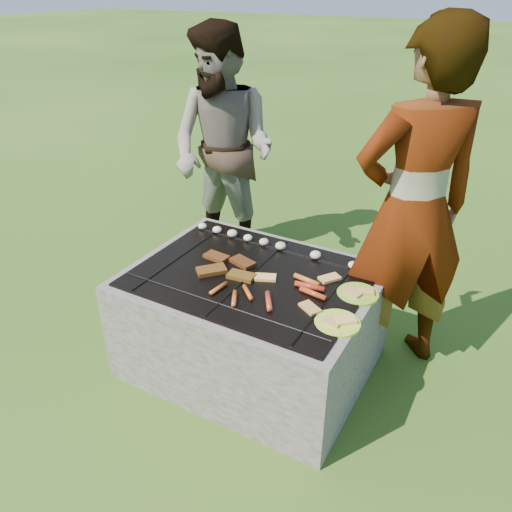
# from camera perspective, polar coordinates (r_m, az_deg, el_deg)

# --- Properties ---
(lawn) EXTENTS (60.00, 60.00, 0.00)m
(lawn) POSITION_cam_1_polar(r_m,az_deg,el_deg) (3.04, -0.47, -12.00)
(lawn) COLOR #244A12
(lawn) RESTS_ON ground
(fire_pit) EXTENTS (1.30, 1.00, 0.62)m
(fire_pit) POSITION_cam_1_polar(r_m,az_deg,el_deg) (2.86, -0.50, -7.75)
(fire_pit) COLOR gray
(fire_pit) RESTS_ON ground
(mushrooms) EXTENTS (1.05, 0.06, 0.04)m
(mushrooms) POSITION_cam_1_polar(r_m,az_deg,el_deg) (2.97, 0.92, 1.64)
(mushrooms) COLOR white
(mushrooms) RESTS_ON fire_pit
(pork_slabs) EXTENTS (0.38, 0.31, 0.02)m
(pork_slabs) POSITION_cam_1_polar(r_m,az_deg,el_deg) (2.73, -3.35, -1.21)
(pork_slabs) COLOR brown
(pork_slabs) RESTS_ON fire_pit
(sausages) EXTENTS (0.53, 0.42, 0.03)m
(sausages) POSITION_cam_1_polar(r_m,az_deg,el_deg) (2.52, 2.86, -4.00)
(sausages) COLOR orange
(sausages) RESTS_ON fire_pit
(bread_on_grate) EXTENTS (0.45, 0.42, 0.02)m
(bread_on_grate) POSITION_cam_1_polar(r_m,az_deg,el_deg) (2.57, 5.09, -3.49)
(bread_on_grate) COLOR #F8CE7F
(bread_on_grate) RESTS_ON fire_pit
(plate_far) EXTENTS (0.25, 0.25, 0.03)m
(plate_far) POSITION_cam_1_polar(r_m,az_deg,el_deg) (2.58, 11.56, -4.24)
(plate_far) COLOR yellow
(plate_far) RESTS_ON fire_pit
(plate_near) EXTENTS (0.26, 0.26, 0.03)m
(plate_near) POSITION_cam_1_polar(r_m,az_deg,el_deg) (2.36, 9.34, -7.53)
(plate_near) COLOR #F3F83B
(plate_near) RESTS_ON fire_pit
(cook) EXTENTS (0.82, 0.80, 1.90)m
(cook) POSITION_cam_1_polar(r_m,az_deg,el_deg) (2.71, 17.51, 4.86)
(cook) COLOR #AB9C8E
(cook) RESTS_ON ground
(bystander) EXTENTS (0.90, 0.73, 1.77)m
(bystander) POSITION_cam_1_polar(r_m,az_deg,el_deg) (3.76, -3.75, 11.82)
(bystander) COLOR gray
(bystander) RESTS_ON ground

